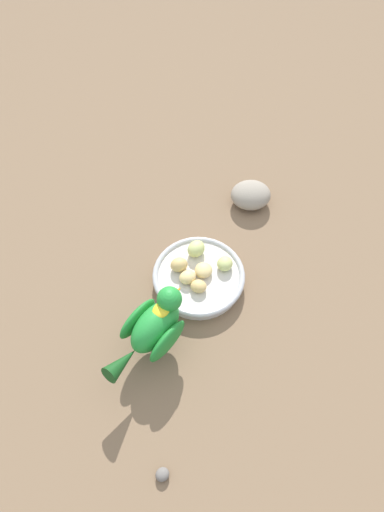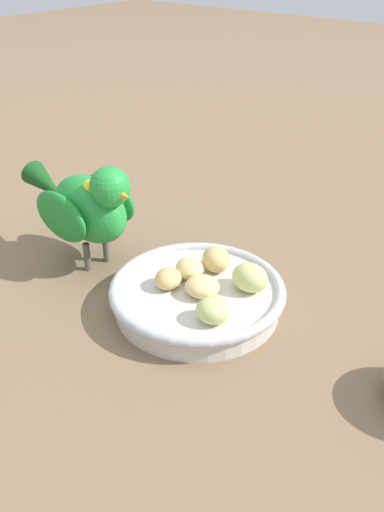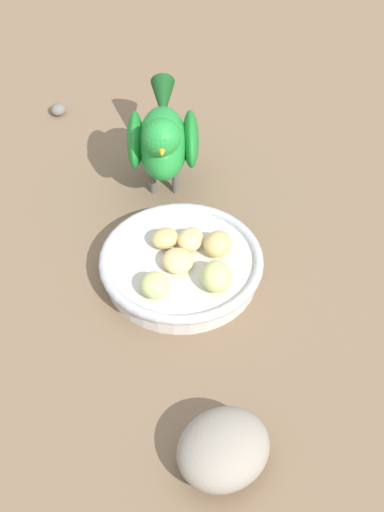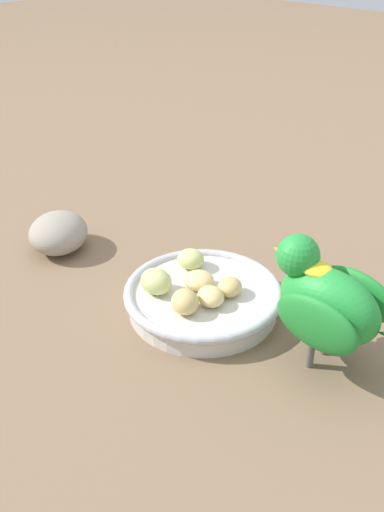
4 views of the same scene
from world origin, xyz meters
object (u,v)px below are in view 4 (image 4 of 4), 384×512
(feeding_bowl, at_px, (203,298))
(apple_piece_5, at_px, (211,296))
(parrot, at_px, (332,303))
(apple_piece_0, at_px, (191,259))
(apple_piece_2, at_px, (230,287))
(apple_piece_1, at_px, (188,303))
(rock_large, at_px, (60,232))
(apple_piece_4, at_px, (199,280))
(apple_piece_3, at_px, (156,281))

(feeding_bowl, height_order, apple_piece_5, apple_piece_5)
(parrot, bearing_deg, apple_piece_0, -2.69)
(feeding_bowl, bearing_deg, parrot, 92.05)
(feeding_bowl, distance_m, parrot, 0.17)
(apple_piece_2, bearing_deg, apple_piece_1, -13.86)
(apple_piece_0, relative_size, rock_large, 0.38)
(apple_piece_2, height_order, rock_large, rock_large)
(apple_piece_5, bearing_deg, feeding_bowl, -120.01)
(apple_piece_0, bearing_deg, apple_piece_5, 55.56)
(feeding_bowl, distance_m, apple_piece_0, 0.06)
(apple_piece_2, height_order, apple_piece_4, same)
(apple_piece_3, relative_size, apple_piece_4, 1.09)
(feeding_bowl, distance_m, apple_piece_1, 0.05)
(apple_piece_1, relative_size, apple_piece_5, 1.02)
(apple_piece_5, xyz_separation_m, parrot, (-0.02, 0.13, 0.04))
(apple_piece_4, bearing_deg, apple_piece_0, -129.12)
(apple_piece_3, height_order, parrot, parrot)
(apple_piece_2, height_order, apple_piece_5, same)
(apple_piece_0, height_order, apple_piece_1, apple_piece_1)
(apple_piece_4, bearing_deg, apple_piece_2, 106.99)
(apple_piece_1, xyz_separation_m, parrot, (-0.05, 0.14, 0.04))
(feeding_bowl, xyz_separation_m, apple_piece_1, (0.04, 0.01, 0.02))
(apple_piece_1, bearing_deg, apple_piece_2, 166.14)
(apple_piece_0, xyz_separation_m, rock_large, (0.04, -0.19, -0.01))
(apple_piece_1, bearing_deg, apple_piece_0, -142.76)
(apple_piece_1, xyz_separation_m, apple_piece_3, (-0.01, -0.05, 0.00))
(feeding_bowl, height_order, apple_piece_4, apple_piece_4)
(apple_piece_5, distance_m, parrot, 0.14)
(apple_piece_2, relative_size, rock_large, 0.35)
(apple_piece_0, height_order, apple_piece_4, apple_piece_0)
(apple_piece_4, relative_size, rock_large, 0.40)
(apple_piece_4, distance_m, parrot, 0.17)
(rock_large, bearing_deg, apple_piece_0, 102.68)
(rock_large, bearing_deg, apple_piece_3, 83.42)
(apple_piece_0, distance_m, apple_piece_5, 0.08)
(apple_piece_1, height_order, rock_large, same)
(feeding_bowl, xyz_separation_m, apple_piece_0, (-0.03, -0.04, 0.02))
(apple_piece_1, distance_m, apple_piece_3, 0.05)
(feeding_bowl, height_order, parrot, parrot)
(apple_piece_1, distance_m, parrot, 0.15)
(apple_piece_4, height_order, apple_piece_5, apple_piece_5)
(apple_piece_0, relative_size, apple_piece_3, 0.86)
(parrot, bearing_deg, apple_piece_5, 12.52)
(feeding_bowl, relative_size, apple_piece_2, 5.89)
(feeding_bowl, relative_size, apple_piece_5, 5.43)
(apple_piece_4, height_order, rock_large, rock_large)
(apple_piece_0, distance_m, apple_piece_3, 0.07)
(rock_large, bearing_deg, apple_piece_4, 93.83)
(feeding_bowl, height_order, rock_large, rock_large)
(apple_piece_4, bearing_deg, apple_piece_5, 61.53)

